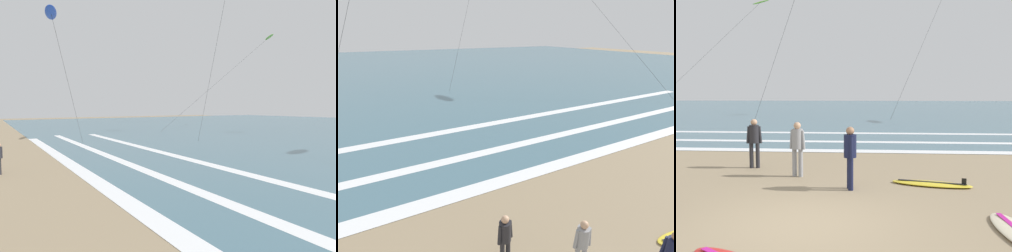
# 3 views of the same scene
# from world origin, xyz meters

# --- Properties ---
(ground_plane) EXTENTS (160.00, 160.00, 0.00)m
(ground_plane) POSITION_xyz_m (0.00, 0.00, 0.00)
(ground_plane) COLOR #937F60
(ocean_surface) EXTENTS (140.00, 90.00, 0.01)m
(ocean_surface) POSITION_xyz_m (0.00, 53.28, 0.01)
(ocean_surface) COLOR #476B7A
(ocean_surface) RESTS_ON ground
(wave_foam_shoreline) EXTENTS (41.13, 0.82, 0.01)m
(wave_foam_shoreline) POSITION_xyz_m (1.24, 8.68, 0.01)
(wave_foam_shoreline) COLOR white
(wave_foam_shoreline) RESTS_ON ocean_surface
(wave_foam_mid_break) EXTENTS (45.24, 0.68, 0.01)m
(wave_foam_mid_break) POSITION_xyz_m (0.98, 11.61, 0.01)
(wave_foam_mid_break) COLOR white
(wave_foam_mid_break) RESTS_ON ocean_surface
(wave_foam_outer_break) EXTENTS (44.50, 0.78, 0.01)m
(wave_foam_outer_break) POSITION_xyz_m (1.43, 15.57, 0.01)
(wave_foam_outer_break) COLOR white
(wave_foam_outer_break) RESTS_ON ocean_surface
(surfer_background_far) EXTENTS (0.52, 0.32, 1.60)m
(surfer_background_far) POSITION_xyz_m (-2.56, 5.01, 0.96)
(surfer_background_far) COLOR #232328
(surfer_background_far) RESTS_ON ground
(surfer_left_near) EXTENTS (0.32, 0.51, 1.60)m
(surfer_left_near) POSITION_xyz_m (0.71, 2.53, 0.96)
(surfer_left_near) COLOR #141938
(surfer_left_near) RESTS_ON ground
(surfer_left_far) EXTENTS (0.51, 0.32, 1.60)m
(surfer_left_far) POSITION_xyz_m (-0.91, 3.87, 0.96)
(surfer_left_far) COLOR gray
(surfer_left_far) RESTS_ON ground
(surfboard_left_pile) EXTENTS (2.18, 1.10, 0.25)m
(surfboard_left_pile) POSITION_xyz_m (2.84, 3.09, 0.05)
(surfboard_left_pile) COLOR yellow
(surfboard_left_pile) RESTS_ON ground
(kite_lime_far_left) EXTENTS (8.95, 14.32, 13.23)m
(kite_lime_far_left) POSITION_xyz_m (-12.16, 37.74, 12.89)
(kite_lime_far_left) COLOR #70C628
(kite_lime_far_left) RESTS_ON ground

